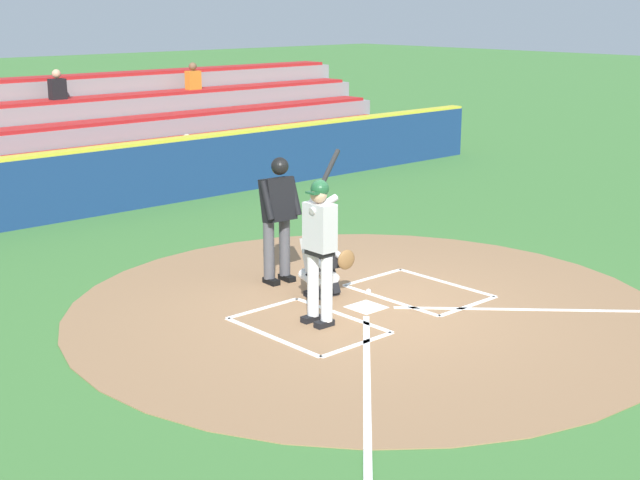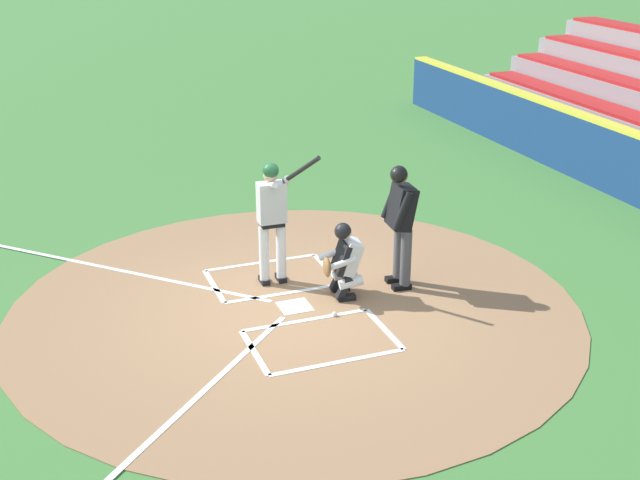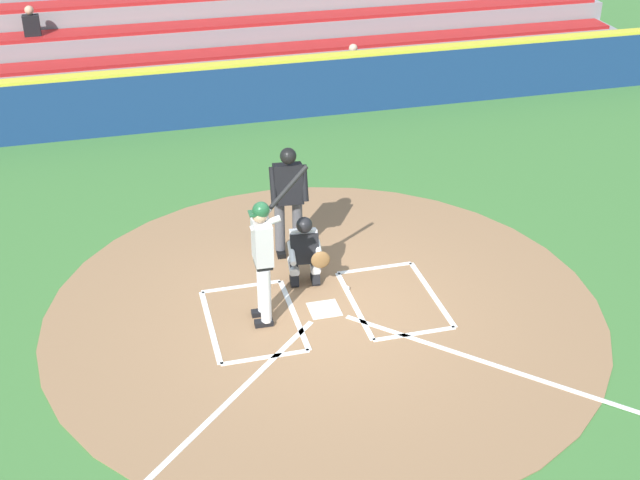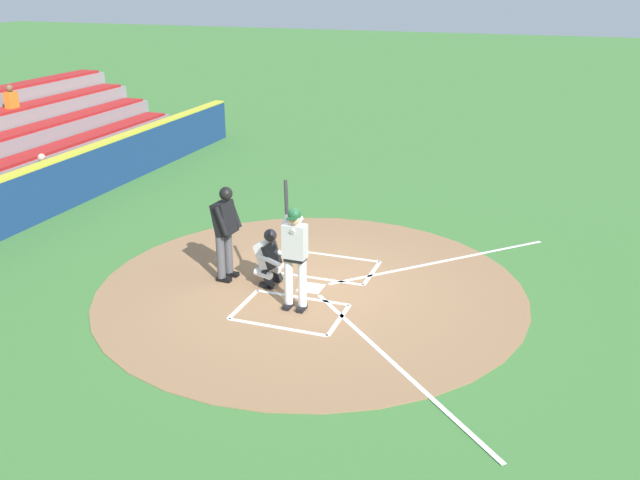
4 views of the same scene
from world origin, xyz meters
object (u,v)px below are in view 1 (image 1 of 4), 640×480
(batter, at_px, (320,241))
(baseball, at_px, (369,291))
(catcher, at_px, (322,256))
(plate_umpire, at_px, (278,211))

(batter, xyz_separation_m, baseball, (-1.33, -0.44, -1.06))
(batter, xyz_separation_m, catcher, (-0.78, -0.80, -0.51))
(batter, distance_m, catcher, 1.23)
(batter, xyz_separation_m, plate_umpire, (-0.74, -1.70, -0.02))
(baseball, bearing_deg, catcher, -32.91)
(baseball, bearing_deg, batter, 18.37)
(catcher, distance_m, baseball, 0.86)
(batter, bearing_deg, catcher, -134.23)
(batter, height_order, plate_umpire, batter)
(plate_umpire, xyz_separation_m, baseball, (-0.60, 1.26, -1.04))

